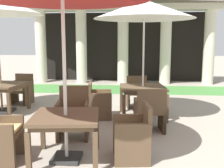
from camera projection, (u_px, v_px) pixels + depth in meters
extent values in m
cylinder|color=beige|center=(41.00, 47.00, 11.77)|extent=(0.45, 0.45, 3.02)
cylinder|color=beige|center=(81.00, 47.00, 11.62)|extent=(0.45, 0.45, 3.02)
cylinder|color=beige|center=(123.00, 48.00, 11.48)|extent=(0.45, 0.45, 3.02)
cylinder|color=beige|center=(166.00, 48.00, 11.33)|extent=(0.45, 0.45, 3.02)
cylinder|color=beige|center=(209.00, 48.00, 11.19)|extent=(0.45, 0.45, 3.02)
cube|color=beige|center=(123.00, 8.00, 11.22)|extent=(7.87, 0.70, 0.24)
cube|color=black|center=(124.00, 47.00, 12.36)|extent=(7.67, 0.16, 3.02)
cube|color=#47843D|center=(121.00, 89.00, 10.21)|extent=(10.07, 1.82, 0.01)
cube|color=brown|center=(66.00, 116.00, 4.07)|extent=(1.07, 1.07, 0.05)
cube|color=brown|center=(66.00, 120.00, 4.08)|extent=(0.99, 0.99, 0.07)
cube|color=brown|center=(28.00, 154.00, 3.67)|extent=(0.08, 0.08, 0.59)
cube|color=brown|center=(95.00, 153.00, 3.70)|extent=(0.08, 0.08, 0.59)
cube|color=brown|center=(43.00, 132.00, 4.56)|extent=(0.08, 0.08, 0.59)
cube|color=brown|center=(97.00, 131.00, 4.59)|extent=(0.08, 0.08, 0.59)
cube|color=#2D2D2D|center=(67.00, 158.00, 4.17)|extent=(0.42, 0.42, 0.06)
cylinder|color=beige|center=(65.00, 78.00, 3.98)|extent=(0.05, 0.05, 2.53)
cube|color=brown|center=(73.00, 115.00, 5.07)|extent=(0.62, 0.63, 0.07)
cube|color=#E0CC7F|center=(73.00, 112.00, 5.06)|extent=(0.57, 0.58, 0.05)
cube|color=brown|center=(74.00, 98.00, 5.29)|extent=(0.56, 0.12, 0.48)
cube|color=brown|center=(87.00, 120.00, 5.09)|extent=(0.13, 0.57, 0.69)
cube|color=brown|center=(59.00, 120.00, 5.08)|extent=(0.13, 0.57, 0.69)
cube|color=brown|center=(86.00, 132.00, 4.86)|extent=(0.06, 0.06, 0.39)
cube|color=brown|center=(58.00, 132.00, 4.85)|extent=(0.06, 0.06, 0.39)
cube|color=brown|center=(88.00, 123.00, 5.37)|extent=(0.06, 0.06, 0.39)
cube|color=brown|center=(62.00, 123.00, 5.35)|extent=(0.06, 0.06, 0.39)
cube|color=brown|center=(0.00, 134.00, 4.07)|extent=(0.62, 0.60, 0.07)
cube|color=#E0CC7F|center=(0.00, 130.00, 4.06)|extent=(0.57, 0.55, 0.05)
cube|color=brown|center=(6.00, 135.00, 4.34)|extent=(0.57, 0.13, 0.64)
cube|color=brown|center=(23.00, 142.00, 4.36)|extent=(0.06, 0.06, 0.39)
cube|color=brown|center=(13.00, 155.00, 3.88)|extent=(0.06, 0.06, 0.39)
cube|color=brown|center=(131.00, 133.00, 4.14)|extent=(0.58, 0.62, 0.07)
cube|color=#E0CC7F|center=(131.00, 130.00, 4.13)|extent=(0.54, 0.57, 0.05)
cube|color=brown|center=(147.00, 118.00, 4.11)|extent=(0.12, 0.56, 0.42)
cube|color=brown|center=(133.00, 146.00, 3.90)|extent=(0.52, 0.12, 0.64)
cube|color=brown|center=(129.00, 133.00, 4.41)|extent=(0.52, 0.12, 0.64)
cube|color=brown|center=(116.00, 154.00, 3.92)|extent=(0.06, 0.06, 0.37)
cube|color=brown|center=(115.00, 141.00, 4.42)|extent=(0.06, 0.06, 0.37)
cube|color=brown|center=(149.00, 154.00, 3.94)|extent=(0.06, 0.06, 0.37)
cube|color=brown|center=(143.00, 141.00, 4.43)|extent=(0.06, 0.06, 0.37)
cube|color=brown|center=(143.00, 87.00, 6.38)|extent=(1.12, 1.12, 0.05)
cube|color=brown|center=(143.00, 90.00, 6.39)|extent=(1.03, 1.03, 0.05)
cube|color=brown|center=(124.00, 109.00, 5.96)|extent=(0.08, 0.08, 0.64)
cube|color=brown|center=(167.00, 109.00, 5.99)|extent=(0.08, 0.08, 0.64)
cube|color=brown|center=(121.00, 100.00, 6.89)|extent=(0.08, 0.08, 0.64)
cube|color=brown|center=(158.00, 100.00, 6.92)|extent=(0.08, 0.08, 0.64)
cube|color=#2D2D2D|center=(142.00, 116.00, 6.49)|extent=(0.40, 0.40, 0.08)
cylinder|color=beige|center=(143.00, 66.00, 6.30)|extent=(0.04, 0.04, 2.45)
cone|color=white|center=(144.00, 9.00, 6.10)|extent=(2.28, 2.28, 0.42)
cube|color=brown|center=(138.00, 93.00, 7.41)|extent=(0.61, 0.56, 0.07)
cube|color=#E0CC7F|center=(138.00, 90.00, 7.40)|extent=(0.56, 0.51, 0.05)
cube|color=brown|center=(137.00, 83.00, 7.60)|extent=(0.56, 0.12, 0.39)
cube|color=brown|center=(147.00, 96.00, 7.43)|extent=(0.11, 0.50, 0.61)
cube|color=brown|center=(128.00, 96.00, 7.41)|extent=(0.11, 0.50, 0.61)
cube|color=brown|center=(148.00, 102.00, 7.23)|extent=(0.06, 0.06, 0.37)
cube|color=brown|center=(129.00, 102.00, 7.22)|extent=(0.06, 0.06, 0.37)
cube|color=brown|center=(145.00, 99.00, 7.67)|extent=(0.06, 0.06, 0.37)
cube|color=brown|center=(128.00, 99.00, 7.65)|extent=(0.06, 0.06, 0.37)
cube|color=brown|center=(100.00, 100.00, 6.40)|extent=(0.57, 0.60, 0.07)
cube|color=#E0CC7F|center=(100.00, 97.00, 6.39)|extent=(0.53, 0.55, 0.05)
cube|color=brown|center=(90.00, 91.00, 6.36)|extent=(0.12, 0.55, 0.37)
cube|color=brown|center=(101.00, 102.00, 6.66)|extent=(0.52, 0.12, 0.63)
cube|color=brown|center=(100.00, 107.00, 6.17)|extent=(0.52, 0.12, 0.63)
cube|color=brown|center=(110.00, 107.00, 6.68)|extent=(0.06, 0.06, 0.39)
cube|color=brown|center=(111.00, 112.00, 6.20)|extent=(0.06, 0.06, 0.39)
cube|color=brown|center=(91.00, 107.00, 6.67)|extent=(0.06, 0.06, 0.39)
cube|color=brown|center=(90.00, 112.00, 6.19)|extent=(0.06, 0.06, 0.39)
cube|color=brown|center=(149.00, 110.00, 5.45)|extent=(0.61, 0.58, 0.07)
cube|color=#E0CC7F|center=(150.00, 107.00, 5.44)|extent=(0.57, 0.54, 0.05)
cube|color=brown|center=(152.00, 101.00, 5.17)|extent=(0.56, 0.12, 0.43)
cube|color=brown|center=(136.00, 116.00, 5.46)|extent=(0.12, 0.53, 0.64)
cube|color=brown|center=(162.00, 115.00, 5.47)|extent=(0.12, 0.53, 0.64)
cube|color=brown|center=(135.00, 118.00, 5.71)|extent=(0.06, 0.06, 0.39)
cube|color=brown|center=(159.00, 118.00, 5.72)|extent=(0.06, 0.06, 0.39)
cube|color=brown|center=(138.00, 125.00, 5.25)|extent=(0.06, 0.06, 0.39)
cube|color=brown|center=(164.00, 125.00, 5.26)|extent=(0.06, 0.06, 0.39)
cube|color=brown|center=(1.00, 85.00, 6.83)|extent=(1.13, 1.13, 0.05)
cube|color=brown|center=(1.00, 87.00, 6.84)|extent=(1.04, 1.04, 0.08)
cube|color=brown|center=(9.00, 106.00, 6.34)|extent=(0.08, 0.08, 0.60)
cube|color=brown|center=(29.00, 97.00, 7.29)|extent=(0.08, 0.08, 0.60)
cube|color=#2D2D2D|center=(2.00, 111.00, 6.94)|extent=(0.52, 0.52, 0.06)
cube|color=brown|center=(20.00, 91.00, 7.81)|extent=(0.59, 0.61, 0.07)
cube|color=#E0CC7F|center=(20.00, 89.00, 7.80)|extent=(0.54, 0.56, 0.05)
cube|color=brown|center=(24.00, 81.00, 8.03)|extent=(0.54, 0.11, 0.42)
cube|color=brown|center=(29.00, 93.00, 7.78)|extent=(0.11, 0.57, 0.65)
cube|color=brown|center=(12.00, 92.00, 7.87)|extent=(0.11, 0.57, 0.65)
cube|color=brown|center=(24.00, 100.00, 7.56)|extent=(0.06, 0.06, 0.35)
cube|color=brown|center=(8.00, 99.00, 7.64)|extent=(0.06, 0.06, 0.35)
cube|color=brown|center=(33.00, 96.00, 8.05)|extent=(0.06, 0.06, 0.35)
cube|color=brown|center=(18.00, 96.00, 8.14)|extent=(0.06, 0.06, 0.35)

